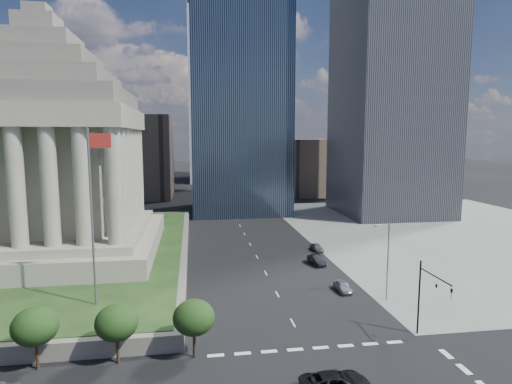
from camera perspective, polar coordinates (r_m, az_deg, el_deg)
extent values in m
plane|color=black|center=(126.88, -3.45, -2.11)|extent=(500.00, 500.00, 0.00)
cube|color=slate|center=(104.11, 24.95, -4.87)|extent=(68.00, 90.00, 0.03)
cylinder|color=slate|center=(50.74, -21.05, -3.22)|extent=(0.24, 0.24, 20.00)
cube|color=maroon|center=(49.71, -20.14, 6.47)|extent=(2.40, 0.05, 1.60)
cube|color=black|center=(120.75, -2.38, 11.70)|extent=(26.00, 26.00, 60.00)
cube|color=black|center=(125.24, 17.93, 20.48)|extent=(26.00, 28.00, 100.00)
cube|color=brown|center=(160.89, 7.01, 3.43)|extent=(20.00, 30.00, 20.00)
cube|color=brown|center=(156.03, -15.56, 4.57)|extent=(24.00, 30.00, 28.00)
cylinder|color=black|center=(49.42, 20.90, -12.99)|extent=(0.18, 0.18, 8.00)
cylinder|color=black|center=(46.18, 22.78, -10.33)|extent=(0.14, 5.50, 0.14)
cube|color=black|center=(44.23, 24.61, -12.30)|extent=(0.30, 0.30, 1.10)
cylinder|color=slate|center=(57.55, 17.16, -8.90)|extent=(0.16, 0.16, 10.00)
cylinder|color=slate|center=(56.04, 16.51, -4.26)|extent=(1.80, 0.12, 0.12)
cube|color=slate|center=(55.69, 15.66, -4.40)|extent=(0.50, 0.22, 0.14)
imported|color=black|center=(38.84, 10.56, -23.69)|extent=(6.00, 3.01, 1.63)
imported|color=#92959A|center=(60.43, 11.50, -12.23)|extent=(4.05, 1.71, 1.37)
imported|color=black|center=(71.63, 8.08, -8.98)|extent=(4.67, 2.15, 1.48)
imported|color=#57585E|center=(79.90, 8.13, -7.31)|extent=(4.06, 1.83, 1.35)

